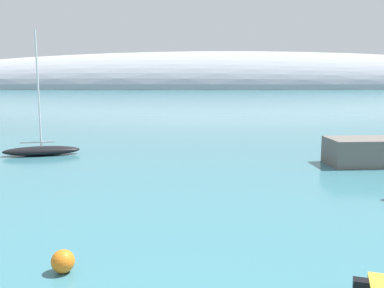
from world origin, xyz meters
TOP-DOWN VIEW (x-y plane):
  - distant_ridge at (28.07, 222.32)m, footprint 377.31×55.79m
  - sailboat_black_mid_mooring at (-11.23, 33.71)m, footprint 6.43×3.04m
  - mooring_buoy_orange at (-3.59, 11.67)m, footprint 0.80×0.80m

SIDE VIEW (x-z plane):
  - distant_ridge at x=28.07m, z-range -18.71..18.71m
  - mooring_buoy_orange at x=-3.59m, z-range 0.00..0.80m
  - sailboat_black_mid_mooring at x=-11.23m, z-range -4.64..5.62m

